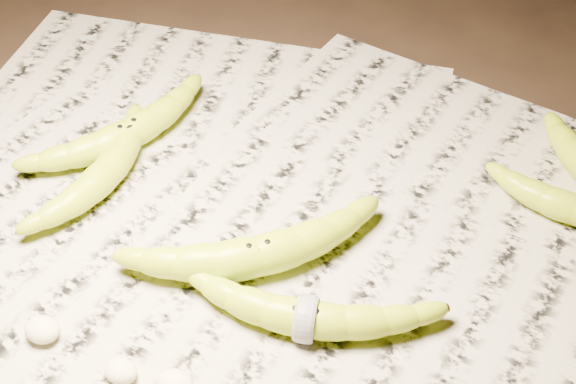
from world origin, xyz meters
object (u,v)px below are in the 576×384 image
at_px(banana_taped, 306,316).
at_px(banana_upper_b, 575,206).
at_px(banana_left_b, 105,170).
at_px(banana_left_a, 127,132).
at_px(banana_center, 258,253).

height_order(banana_taped, banana_upper_b, banana_taped).
bearing_deg(banana_left_b, banana_left_a, 12.13).
bearing_deg(banana_taped, banana_center, 132.75).
distance_m(banana_left_a, banana_upper_b, 0.48).
relative_size(banana_left_b, banana_center, 0.81).
distance_m(banana_left_b, banana_upper_b, 0.48).
relative_size(banana_left_b, banana_taped, 0.87).
bearing_deg(banana_center, banana_taped, -74.04).
xyz_separation_m(banana_left_a, banana_taped, (0.28, -0.15, -0.00)).
height_order(banana_left_a, banana_left_b, banana_left_a).
xyz_separation_m(banana_left_b, banana_upper_b, (0.45, 0.15, -0.00)).
xyz_separation_m(banana_center, banana_taped, (0.07, -0.05, -0.00)).
height_order(banana_center, banana_upper_b, banana_center).
height_order(banana_left_b, banana_center, banana_center).
height_order(banana_left_a, banana_center, banana_center).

